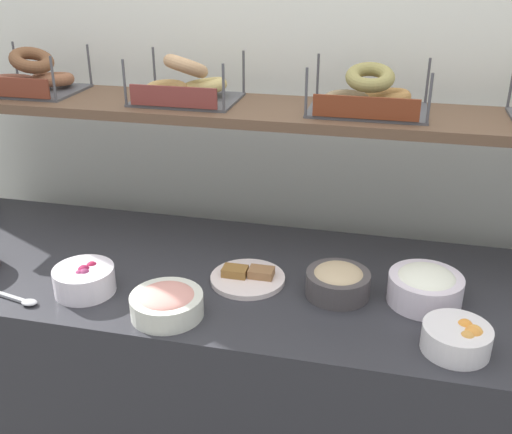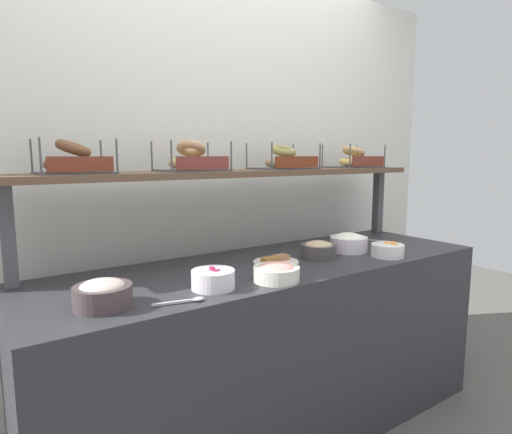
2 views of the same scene
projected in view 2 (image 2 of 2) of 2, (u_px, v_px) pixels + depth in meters
The scene contains 19 objects.
ground_plane at pixel (273, 428), 2.16m from camera, with size 8.00×8.00×0.00m, color #595651.
back_wall at pixel (216, 183), 2.44m from camera, with size 3.44×0.06×2.40m, color silver.
deli_counter at pixel (273, 348), 2.10m from camera, with size 2.24×0.70×0.85m, color #2D2D33.
shelf_riser_left at pixel (8, 236), 1.63m from camera, with size 0.05×0.05×0.40m, color #4C4C51.
shelf_riser_right at pixel (378, 202), 2.83m from camera, with size 0.05×0.05×0.40m, color #4C4C51.
upper_shelf at pixel (242, 173), 2.20m from camera, with size 2.20×0.32×0.03m, color brown.
bowl_hummus at pixel (319, 249), 2.13m from camera, with size 0.17×0.17×0.08m.
bowl_tuna_salad at pixel (103, 294), 1.43m from camera, with size 0.19×0.19×0.10m.
bowl_lox_spread at pixel (276, 272), 1.74m from camera, with size 0.19×0.19×0.07m.
bowl_cream_cheese at pixel (349, 242), 2.28m from camera, with size 0.20×0.20×0.10m.
bowl_beet_salad at pixel (213, 279), 1.64m from camera, with size 0.17×0.17×0.08m.
bowl_fruit_salad at pixel (388, 250), 2.16m from camera, with size 0.16×0.16×0.08m.
serving_plate_white at pixel (276, 262), 2.01m from camera, with size 0.21×0.21×0.04m.
serving_spoon_near_plate at pixel (372, 240), 2.55m from camera, with size 0.09×0.16×0.01m.
serving_spoon_by_edge at pixel (187, 301), 1.48m from camera, with size 0.18×0.06×0.01m.
bagel_basket_cinnamon_raisin at pixel (74, 162), 1.75m from camera, with size 0.29×0.25×0.14m.
bagel_basket_sesame at pixel (191, 161), 2.04m from camera, with size 0.31×0.25×0.15m.
bagel_basket_everything at pixel (283, 161), 2.35m from camera, with size 0.34×0.25×0.14m.
bagel_basket_plain at pixel (354, 160), 2.66m from camera, with size 0.32×0.24×0.14m.
Camera 2 is at (-1.20, -1.59, 1.35)m, focal length 30.21 mm.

